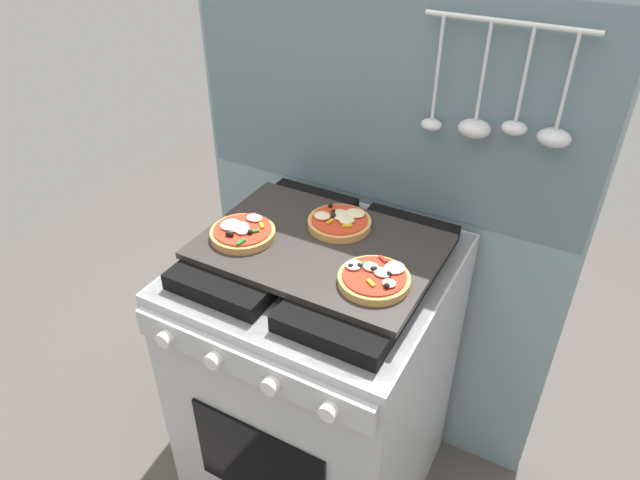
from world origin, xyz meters
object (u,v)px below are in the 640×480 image
Objects in this scene: stove at (320,382)px; pizza_left at (242,232)px; pizza_center at (340,221)px; pizza_right at (375,278)px; baking_tray at (320,246)px.

pizza_left is (-0.17, -0.06, 0.48)m from stove.
pizza_left is at bearing -140.11° from pizza_center.
pizza_left is at bearing -160.83° from stove.
stove is 0.49m from pizza_center.
pizza_right and pizza_center have the same top height.
pizza_left and pizza_center have the same top height.
pizza_center reaches higher than baking_tray.
pizza_left is at bearing -160.35° from baking_tray.
stove is at bearing -90.00° from baking_tray.
baking_tray is at bearing -93.73° from pizza_center.
stove is at bearing 157.95° from pizza_right.
pizza_right is at bearing -43.89° from pizza_center.
baking_tray is 3.52× the size of pizza_left.
stove is 1.67× the size of baking_tray.
stove is 5.86× the size of pizza_center.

